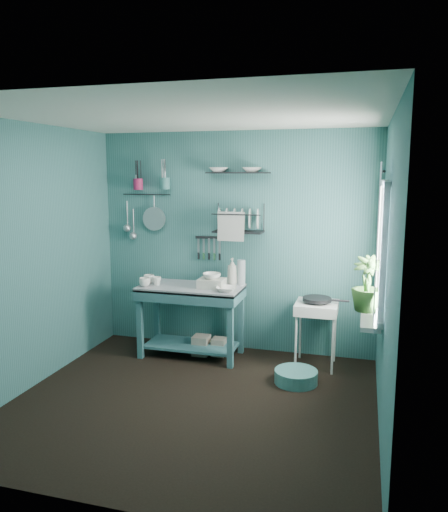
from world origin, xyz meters
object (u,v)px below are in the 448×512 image
(utensil_cup_magenta, at_px, (138,184))
(wash_tub, at_px, (212,283))
(frying_pan, at_px, (317,299))
(storage_tin_large, at_px, (201,345))
(mug_left, at_px, (145,282))
(mug_mid, at_px, (157,281))
(mug_right, at_px, (149,279))
(colander, at_px, (154,219))
(water_bottle, at_px, (241,272))
(hotplate_stand, at_px, (316,334))
(floor_basin, at_px, (296,377))
(soap_bottle, at_px, (232,271))
(dish_rack, at_px, (238,218))
(work_counter, at_px, (191,321))
(storage_tin_small, at_px, (219,347))
(potted_plant, at_px, (367,284))
(utensil_cup_teal, at_px, (165,183))

(utensil_cup_magenta, bearing_deg, wash_tub, -18.66)
(wash_tub, height_order, utensil_cup_magenta, utensil_cup_magenta)
(frying_pan, bearing_deg, storage_tin_large, -179.27)
(mug_left, relative_size, frying_pan, 0.41)
(mug_mid, distance_m, mug_right, 0.13)
(colander, bearing_deg, frying_pan, -8.25)
(wash_tub, bearing_deg, water_bottle, 41.63)
(hotplate_stand, height_order, floor_basin, hotplate_stand)
(mug_left, distance_m, soap_bottle, 0.97)
(soap_bottle, bearing_deg, dish_rack, 53.08)
(mug_mid, relative_size, soap_bottle, 0.33)
(work_counter, bearing_deg, mug_mid, -179.39)
(mug_left, relative_size, floor_basin, 0.29)
(mug_left, xyz_separation_m, colander, (-0.09, 0.51, 0.65))
(wash_tub, distance_m, colander, 1.11)
(wash_tub, bearing_deg, hotplate_stand, 4.38)
(colander, relative_size, storage_tin_small, 1.40)
(water_bottle, bearing_deg, floor_basin, -42.32)
(potted_plant, bearing_deg, wash_tub, 159.75)
(dish_rack, height_order, storage_tin_small, dish_rack)
(dish_rack, distance_m, storage_tin_small, 1.46)
(mug_mid, relative_size, storage_tin_small, 0.50)
(wash_tub, distance_m, hotplate_stand, 1.24)
(frying_pan, relative_size, utensil_cup_teal, 2.31)
(work_counter, relative_size, potted_plant, 2.31)
(potted_plant, bearing_deg, floor_basin, 163.88)
(work_counter, distance_m, water_bottle, 0.78)
(potted_plant, height_order, storage_tin_small, potted_plant)
(mug_right, height_order, storage_tin_small, mug_right)
(hotplate_stand, distance_m, potted_plant, 1.11)
(mug_mid, height_order, storage_tin_large, mug_mid)
(frying_pan, bearing_deg, potted_plant, -54.24)
(soap_bottle, relative_size, floor_basin, 0.71)
(work_counter, bearing_deg, utensil_cup_teal, 133.88)
(water_bottle, relative_size, frying_pan, 0.93)
(storage_tin_small, bearing_deg, mug_mid, -168.37)
(mug_right, bearing_deg, water_bottle, 12.17)
(mug_left, xyz_separation_m, hotplate_stand, (1.86, 0.23, -0.50))
(soap_bottle, distance_m, storage_tin_large, 0.91)
(mug_left, bearing_deg, colander, 100.54)
(mug_right, distance_m, storage_tin_large, 0.95)
(dish_rack, relative_size, potted_plant, 1.12)
(storage_tin_large, bearing_deg, potted_plant, -20.67)
(work_counter, relative_size, water_bottle, 4.05)
(frying_pan, bearing_deg, mug_left, -173.05)
(wash_tub, bearing_deg, mug_mid, -176.37)
(work_counter, height_order, frying_pan, work_counter)
(storage_tin_small, bearing_deg, hotplate_stand, -0.73)
(wash_tub, height_order, frying_pan, wash_tub)
(utensil_cup_magenta, relative_size, colander, 0.46)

